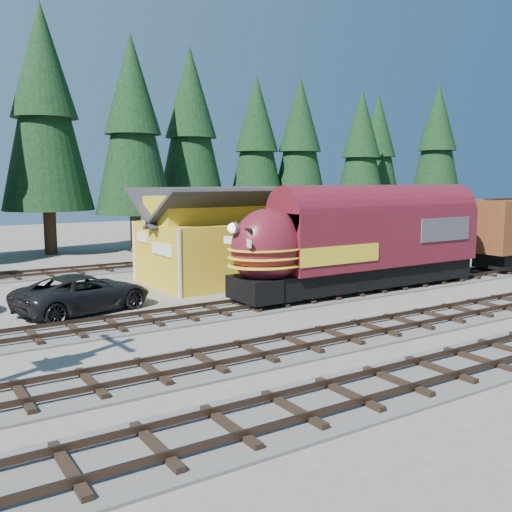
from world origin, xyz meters
TOP-DOWN VIEW (x-y plane):
  - ground at (0.00, 0.00)m, footprint 120.00×120.00m
  - track_siding at (10.00, 4.00)m, footprint 68.00×3.20m
  - track_spur at (-10.00, 18.00)m, footprint 32.00×3.20m
  - depot at (-0.00, 10.50)m, footprint 12.80×7.00m
  - conifer_backdrop at (6.49, 24.43)m, footprint 78.84×23.26m
  - locomotive at (2.06, 4.00)m, footprint 15.10×3.00m
  - pickup_truck_a at (-10.69, 7.28)m, footprint 6.48×4.28m

SIDE VIEW (x-z plane):
  - ground at x=0.00m, z-range 0.00..0.00m
  - track_siding at x=10.00m, z-range -0.11..0.22m
  - track_spur at x=-10.00m, z-range -0.11..0.22m
  - pickup_truck_a at x=-10.69m, z-range 0.00..1.66m
  - locomotive at x=2.06m, z-range 0.37..4.47m
  - depot at x=0.00m, z-range 0.31..5.61m
  - conifer_backdrop at x=6.49m, z-range 1.48..17.82m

